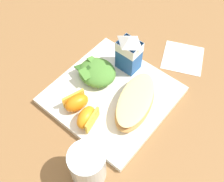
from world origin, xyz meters
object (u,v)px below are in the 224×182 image
Objects in this scene: green_salad_pile at (97,72)px; orange_wedge_middle at (87,118)px; paper_napkin at (183,58)px; orange_wedge_front at (76,103)px; milk_carton at (129,52)px; cheesy_pizza_bread at (135,102)px; drinking_clear_cup at (88,165)px; white_plate at (112,95)px.

green_salad_pile is 0.13m from orange_wedge_middle.
orange_wedge_middle is 0.61× the size of paper_napkin.
orange_wedge_front is at bearing -109.15° from paper_napkin.
milk_carton reaches higher than green_salad_pile.
orange_wedge_middle is at bearing -81.09° from milk_carton.
green_salad_pile is at bearing 176.59° from cheesy_pizza_bread.
cheesy_pizza_bread is at bearing 96.66° from drinking_clear_cup.
orange_wedge_front reaches higher than cheesy_pizza_bread.
orange_wedge_front is at bearing -114.83° from white_plate.
green_salad_pile is at bearing 166.73° from white_plate.
green_salad_pile is 1.58× the size of orange_wedge_middle.
orange_wedge_middle is (0.01, -0.10, 0.03)m from white_plate.
milk_carton is 1.62× the size of orange_wedge_front.
orange_wedge_front is 0.72× the size of drinking_clear_cup.
green_salad_pile is 0.10m from milk_carton.
white_plate is 4.20× the size of orange_wedge_middle.
orange_wedge_middle is 0.34m from paper_napkin.
orange_wedge_middle reaches higher than paper_napkin.
paper_napkin is (0.07, 0.23, -0.01)m from white_plate.
cheesy_pizza_bread is 0.23m from paper_napkin.
white_plate is 1.51× the size of cheesy_pizza_bread.
drinking_clear_cup is at bearing -52.52° from green_salad_pile.
milk_carton is at bearing 63.09° from green_salad_pile.
drinking_clear_cup reaches higher than white_plate.
green_salad_pile reaches higher than cheesy_pizza_bread.
milk_carton is at bearing 111.84° from drinking_clear_cup.
cheesy_pizza_bread is at bearing 41.12° from orange_wedge_front.
milk_carton reaches higher than orange_wedge_front.
white_plate is at bearing -106.93° from paper_napkin.
milk_carton is (0.04, 0.08, 0.04)m from green_salad_pile.
drinking_clear_cup is (0.13, -0.10, 0.01)m from orange_wedge_front.
orange_wedge_front is (-0.04, -0.09, 0.03)m from white_plate.
drinking_clear_cup is (0.02, -0.41, 0.05)m from paper_napkin.
drinking_clear_cup reaches higher than cheesy_pizza_bread.
drinking_clear_cup is at bearing -83.34° from cheesy_pizza_bread.
paper_napkin is at bearing 70.85° from orange_wedge_front.
paper_napkin is 1.16× the size of drinking_clear_cup.
white_plate is 0.10m from orange_wedge_front.
orange_wedge_front reaches higher than white_plate.
drinking_clear_cup reaches higher than orange_wedge_middle.
orange_wedge_middle is (0.07, -0.11, -0.00)m from green_salad_pile.
paper_napkin is (0.13, 0.22, -0.03)m from green_salad_pile.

